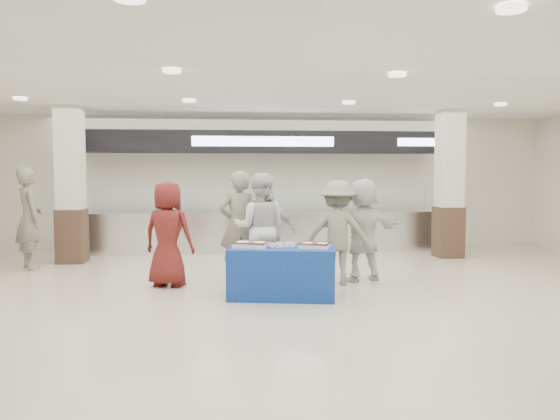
{
  "coord_description": "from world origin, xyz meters",
  "views": [
    {
      "loc": [
        -0.76,
        -7.29,
        1.86
      ],
      "look_at": [
        0.06,
        1.6,
        1.24
      ],
      "focal_mm": 35.0,
      "sensor_mm": 36.0,
      "label": 1
    }
  ],
  "objects": [
    {
      "name": "soldier_bg",
      "position": [
        -4.59,
        3.51,
        0.98
      ],
      "size": [
        0.79,
        0.85,
        1.96
      ],
      "primitive_type": "imported",
      "rotation": [
        0.0,
        0.0,
        2.17
      ],
      "color": "slate",
      "rests_on": "ground"
    },
    {
      "name": "civilian_maroon",
      "position": [
        -1.76,
        1.64,
        0.86
      ],
      "size": [
        0.97,
        0.79,
        1.71
      ],
      "primitive_type": "imported",
      "rotation": [
        0.0,
        0.0,
        2.8
      ],
      "color": "maroon",
      "rests_on": "ground"
    },
    {
      "name": "column_right",
      "position": [
        4.0,
        4.2,
        1.53
      ],
      "size": [
        0.55,
        0.55,
        3.2
      ],
      "color": "#39261A",
      "rests_on": "ground"
    },
    {
      "name": "civilian_white",
      "position": [
        1.5,
        1.81,
        0.88
      ],
      "size": [
        1.71,
        0.99,
        1.76
      ],
      "primitive_type": "imported",
      "rotation": [
        0.0,
        0.0,
        3.45
      ],
      "color": "white",
      "rests_on": "ground"
    },
    {
      "name": "soldier_a",
      "position": [
        -0.61,
        2.07,
        0.94
      ],
      "size": [
        0.75,
        0.56,
        1.88
      ],
      "primitive_type": "imported",
      "rotation": [
        0.0,
        0.0,
        3.3
      ],
      "color": "slate",
      "rests_on": "ground"
    },
    {
      "name": "sheet_cake_left",
      "position": [
        -0.45,
        0.72,
        0.8
      ],
      "size": [
        0.57,
        0.5,
        0.1
      ],
      "color": "white",
      "rests_on": "display_table"
    },
    {
      "name": "soldier_b",
      "position": [
        1.01,
        1.56,
        0.86
      ],
      "size": [
        1.22,
        0.86,
        1.72
      ],
      "primitive_type": "imported",
      "rotation": [
        0.0,
        0.0,
        2.93
      ],
      "color": "slate",
      "rests_on": "ground"
    },
    {
      "name": "chef_short",
      "position": [
        -0.07,
        2.22,
        0.8
      ],
      "size": [
        0.98,
        0.51,
        1.6
      ],
      "primitive_type": "imported",
      "rotation": [
        0.0,
        0.0,
        3.27
      ],
      "color": "silver",
      "rests_on": "ground"
    },
    {
      "name": "ground",
      "position": [
        0.0,
        0.0,
        0.0
      ],
      "size": [
        14.0,
        14.0,
        0.0
      ],
      "primitive_type": "plane",
      "color": "beige",
      "rests_on": "ground"
    },
    {
      "name": "display_table",
      "position": [
        0.0,
        0.67,
        0.38
      ],
      "size": [
        1.66,
        1.03,
        0.75
      ],
      "primitive_type": "cube",
      "rotation": [
        0.0,
        0.0,
        -0.17
      ],
      "color": "#153B95",
      "rests_on": "ground"
    },
    {
      "name": "serving_line",
      "position": [
        0.0,
        5.4,
        1.16
      ],
      "size": [
        8.7,
        0.85,
        2.8
      ],
      "color": "silver",
      "rests_on": "ground"
    },
    {
      "name": "sheet_cake_right",
      "position": [
        0.48,
        0.58,
        0.8
      ],
      "size": [
        0.51,
        0.46,
        0.09
      ],
      "color": "white",
      "rests_on": "display_table"
    },
    {
      "name": "chef_tall",
      "position": [
        -0.26,
        1.79,
        0.92
      ],
      "size": [
        1.0,
        0.83,
        1.84
      ],
      "primitive_type": "imported",
      "rotation": [
        0.0,
        0.0,
        2.98
      ],
      "color": "silver",
      "rests_on": "ground"
    },
    {
      "name": "cupcake_tray",
      "position": [
        -0.02,
        0.72,
        0.78
      ],
      "size": [
        0.39,
        0.32,
        0.06
      ],
      "color": "silver",
      "rests_on": "display_table"
    },
    {
      "name": "column_left",
      "position": [
        -4.0,
        4.2,
        1.53
      ],
      "size": [
        0.55,
        0.55,
        3.2
      ],
      "color": "#39261A",
      "rests_on": "ground"
    }
  ]
}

